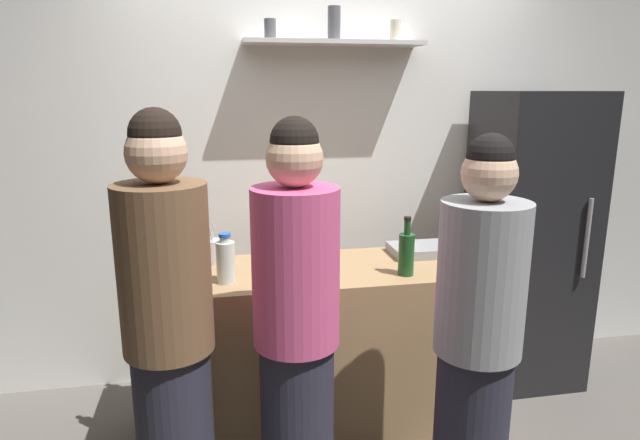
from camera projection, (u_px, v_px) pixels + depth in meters
name	position (u px, v px, depth m)	size (l,w,h in m)	color
back_wall_assembly	(326.00, 167.00, 3.35)	(4.80, 0.32, 2.60)	white
refrigerator	(528.00, 241.00, 3.28)	(0.60, 0.59, 1.76)	black
counter	(320.00, 349.00, 2.85)	(1.77, 0.61, 0.89)	#9E7A51
baking_pan	(422.00, 250.00, 2.98)	(0.34, 0.24, 0.05)	gray
utensil_holder	(212.00, 251.00, 2.82)	(0.11, 0.11, 0.22)	#B2B2B7
wine_bottle_pale_glass	(170.00, 272.00, 2.36)	(0.07, 0.07, 0.30)	#B2BFB2
wine_bottle_amber_glass	(167.00, 242.00, 2.81)	(0.07, 0.07, 0.30)	#472814
wine_bottle_green_glass	(406.00, 253.00, 2.63)	(0.08, 0.08, 0.29)	#19471E
wine_bottle_dark_glass	(143.00, 259.00, 2.47)	(0.07, 0.07, 0.34)	black
water_bottle_plastic	(226.00, 261.00, 2.52)	(0.09, 0.09, 0.24)	silver
person_pink_top	(296.00, 333.00, 2.16)	(0.34, 0.34, 1.68)	#262633
person_brown_jacket	(169.00, 338.00, 2.07)	(0.34, 0.34, 1.71)	#262633
person_grey_hoodie	(477.00, 343.00, 2.15)	(0.34, 0.34, 1.62)	#262633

